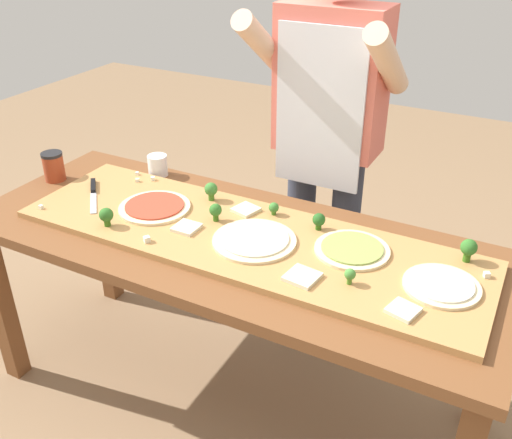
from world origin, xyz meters
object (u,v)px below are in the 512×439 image
Objects in this scene: pizza_whole_white_garlic at (442,285)px; cheese_crumble_a at (41,207)px; cheese_crumble_e at (487,275)px; flour_cup at (158,167)px; pizza_slice_far_right at (246,210)px; cheese_crumble_d at (147,239)px; cheese_crumble_f at (137,173)px; broccoli_floret_back_mid at (350,275)px; cook_center at (328,126)px; broccoli_floret_front_right at (216,211)px; broccoli_floret_center_right at (319,220)px; broccoli_floret_back_right at (106,215)px; broccoli_floret_front_mid at (211,190)px; pizza_whole_cheese_artichoke at (254,240)px; pizza_slice_center at (302,277)px; broccoli_floret_front_left at (274,208)px; chefs_knife at (93,191)px; cheese_crumble_b at (153,179)px; prep_table at (231,260)px; pizza_slice_near_right at (403,310)px; broccoli_floret_back_left at (469,248)px; pizza_whole_tomato_red at (155,207)px; pizza_slice_near_left at (187,227)px; pizza_whole_pesto_green at (352,249)px; sauce_jar at (54,166)px.

pizza_whole_white_garlic reaches higher than cheese_crumble_a.
flour_cup reaches higher than cheese_crumble_e.
cheese_crumble_e is (0.84, -0.03, 0.00)m from pizza_slice_far_right.
cheese_crumble_f is (-0.36, 0.40, -0.00)m from cheese_crumble_d.
broccoli_floret_back_mid is 0.76m from cook_center.
broccoli_floret_front_right reaches higher than broccoli_floret_center_right.
cheese_crumble_e is (0.90, 0.08, -0.03)m from broccoli_floret_front_right.
broccoli_floret_front_mid is at bearing 57.09° from broccoli_floret_back_right.
pizza_whole_cheese_artichoke is 0.25m from pizza_slice_center.
broccoli_floret_front_right is (-0.16, -0.13, 0.01)m from broccoli_floret_front_left.
flour_cup is (-1.33, 0.17, 0.01)m from cheese_crumble_e.
flour_cup reaches higher than chefs_knife.
broccoli_floret_front_right reaches higher than cheese_crumble_f.
pizza_slice_far_right is 6.56× the size of cheese_crumble_f.
cheese_crumble_b is at bearing -7.99° from cheese_crumble_f.
prep_table is 0.38m from pizza_slice_center.
broccoli_floret_front_mid is 0.80× the size of flour_cup.
pizza_slice_near_right is at bearing -17.19° from cheese_crumble_f.
chefs_knife reaches higher than cheese_crumble_a.
broccoli_floret_back_left is at bearing 138.29° from cheese_crumble_e.
prep_table is at bearing 156.92° from pizza_slice_center.
broccoli_floret_back_mid is at bearing -62.38° from cook_center.
pizza_whole_cheese_artichoke and pizza_whole_tomato_red have the same top height.
pizza_slice_center is at bearing -158.56° from pizza_whole_white_garlic.
pizza_slice_center and pizza_slice_near_left have the same top height.
broccoli_floret_front_mid is 0.52m from cook_center.
broccoli_floret_front_mid is (0.15, 0.16, 0.03)m from pizza_whole_tomato_red.
pizza_whole_white_garlic is at bearing 2.99° from pizza_whole_cheese_artichoke.
pizza_whole_tomato_red is 1.14m from cheese_crumble_e.
broccoli_floret_back_mid is (0.48, -0.25, 0.02)m from pizza_slice_far_right.
cheese_crumble_e is at bearing 57.78° from pizza_slice_near_right.
broccoli_floret_front_left is at bearing 176.00° from cheese_crumble_e.
broccoli_floret_back_right reaches higher than broccoli_floret_back_mid.
broccoli_floret_center_right is (0.40, 0.21, 0.03)m from pizza_slice_near_left.
cheese_crumble_d reaches higher than pizza_whole_pesto_green.
broccoli_floret_back_right reaches higher than cheese_crumble_e.
flour_cup is (-0.19, 0.28, 0.01)m from pizza_whole_tomato_red.
chefs_knife is 0.98× the size of pizza_whole_white_garlic.
pizza_slice_near_left is 1.64× the size of broccoli_floret_back_mid.
prep_table is 0.20m from pizza_slice_far_right.
flour_cup is (-0.31, 0.48, 0.01)m from cheese_crumble_d.
cheese_crumble_f is 0.10× the size of sauce_jar.
pizza_slice_near_left is at bearing 170.04° from pizza_slice_center.
broccoli_floret_front_mid is at bearing 8.88° from sauce_jar.
broccoli_floret_front_mid is 0.69m from sauce_jar.
broccoli_floret_front_left is at bearing -2.95° from cheese_crumble_b.
pizza_whole_cheese_artichoke reaches higher than prep_table.
pizza_slice_far_right is 0.55m from cheese_crumble_f.
cheese_crumble_e reaches higher than pizza_whole_pesto_green.
pizza_whole_cheese_artichoke is 0.17× the size of cook_center.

